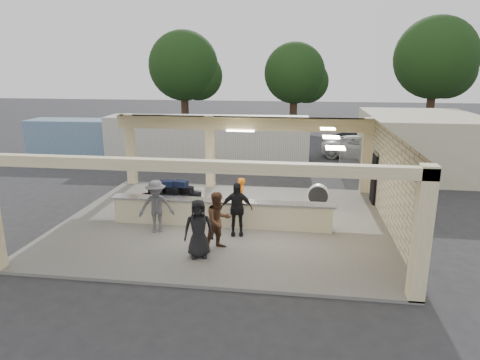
% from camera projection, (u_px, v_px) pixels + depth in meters
% --- Properties ---
extents(ground, '(120.00, 120.00, 0.00)m').
position_uv_depth(ground, '(224.00, 223.00, 16.26)').
color(ground, '#28282A').
rests_on(ground, ground).
extents(pavilion, '(12.01, 10.00, 3.55)m').
position_uv_depth(pavilion, '(232.00, 185.00, 16.52)').
color(pavilion, slate).
rests_on(pavilion, ground).
extents(baggage_counter, '(8.20, 0.58, 0.98)m').
position_uv_depth(baggage_counter, '(221.00, 213.00, 15.63)').
color(baggage_counter, beige).
rests_on(baggage_counter, pavilion).
extents(luggage_cart, '(2.37, 1.55, 1.34)m').
position_uv_depth(luggage_cart, '(171.00, 196.00, 16.89)').
color(luggage_cart, white).
rests_on(luggage_cart, pavilion).
extents(drum_fan, '(0.93, 0.50, 1.00)m').
position_uv_depth(drum_fan, '(318.00, 195.00, 17.57)').
color(drum_fan, white).
rests_on(drum_fan, pavilion).
extents(baggage_handler, '(0.40, 0.63, 1.62)m').
position_uv_depth(baggage_handler, '(240.00, 199.00, 16.23)').
color(baggage_handler, orange).
rests_on(baggage_handler, pavilion).
extents(passenger_a, '(0.94, 0.93, 1.89)m').
position_uv_depth(passenger_a, '(218.00, 221.00, 13.51)').
color(passenger_a, brown).
rests_on(passenger_a, pavilion).
extents(passenger_b, '(1.15, 0.57, 1.88)m').
position_uv_depth(passenger_b, '(236.00, 209.00, 14.65)').
color(passenger_b, black).
rests_on(passenger_b, pavilion).
extents(passenger_c, '(1.29, 0.77, 1.88)m').
position_uv_depth(passenger_c, '(156.00, 206.00, 14.93)').
color(passenger_c, '#4C4D52').
rests_on(passenger_c, pavilion).
extents(passenger_d, '(0.96, 0.59, 1.83)m').
position_uv_depth(passenger_d, '(198.00, 229.00, 12.95)').
color(passenger_d, black).
rests_on(passenger_d, pavilion).
extents(car_white_a, '(5.42, 3.44, 1.43)m').
position_uv_depth(car_white_a, '(363.00, 147.00, 27.64)').
color(car_white_a, white).
rests_on(car_white_a, ground).
extents(car_white_b, '(4.77, 1.99, 1.48)m').
position_uv_depth(car_white_b, '(418.00, 148.00, 27.12)').
color(car_white_b, white).
rests_on(car_white_b, ground).
extents(car_dark, '(4.24, 3.84, 1.42)m').
position_uv_depth(car_dark, '(360.00, 142.00, 29.48)').
color(car_dark, black).
rests_on(car_dark, ground).
extents(container_white, '(12.78, 3.06, 2.75)m').
position_uv_depth(container_white, '(208.00, 138.00, 27.10)').
color(container_white, silver).
rests_on(container_white, ground).
extents(container_blue, '(9.33, 2.60, 2.40)m').
position_uv_depth(container_blue, '(99.00, 138.00, 28.20)').
color(container_blue, '#7598BB').
rests_on(container_blue, ground).
extents(fence, '(12.06, 0.06, 2.03)m').
position_uv_depth(fence, '(453.00, 157.00, 23.09)').
color(fence, gray).
rests_on(fence, ground).
extents(tree_left, '(6.60, 6.30, 9.00)m').
position_uv_depth(tree_left, '(187.00, 69.00, 38.99)').
color(tree_left, '#382619').
rests_on(tree_left, ground).
extents(tree_mid, '(6.00, 5.60, 8.00)m').
position_uv_depth(tree_mid, '(298.00, 76.00, 39.69)').
color(tree_mid, '#382619').
rests_on(tree_mid, ground).
extents(tree_right, '(7.20, 7.00, 10.00)m').
position_uv_depth(tree_right, '(439.00, 61.00, 36.77)').
color(tree_right, '#382619').
rests_on(tree_right, ground).
extents(adjacent_building, '(6.00, 8.00, 3.20)m').
position_uv_depth(adjacent_building, '(420.00, 143.00, 24.11)').
color(adjacent_building, beige).
rests_on(adjacent_building, ground).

